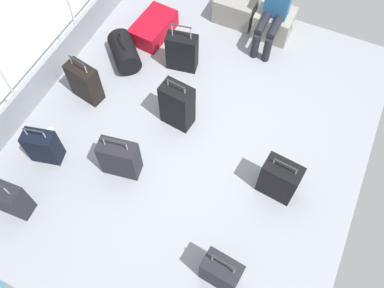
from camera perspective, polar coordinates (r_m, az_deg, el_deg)
name	(u,v)px	position (r m, az deg, el deg)	size (l,w,h in m)	color
ground_plane	(193,134)	(5.39, 0.18, 1.41)	(4.40, 5.20, 0.06)	gray
gunwale_port	(52,68)	(6.04, -19.15, 10.04)	(0.06, 5.20, 0.45)	gray
railing_port	(39,39)	(5.65, -20.79, 13.61)	(0.04, 4.20, 1.02)	silver
cargo_crate_0	(235,9)	(6.60, 6.11, 18.34)	(0.64, 0.41, 0.41)	gray
cargo_crate_1	(274,23)	(6.47, 11.44, 16.38)	(0.58, 0.48, 0.41)	gray
passenger_seated	(274,11)	(6.08, 11.50, 17.91)	(0.34, 0.66, 1.11)	#26598C
suitcase_0	(153,28)	(6.41, -5.45, 16.02)	(0.51, 0.78, 0.28)	#B70C1E
suitcase_1	(120,158)	(4.93, -10.13, -1.99)	(0.49, 0.31, 0.70)	black
suitcase_2	(85,82)	(5.66, -14.90, 8.41)	(0.46, 0.29, 0.73)	black
suitcase_3	(221,272)	(4.43, 4.12, -17.52)	(0.43, 0.28, 0.67)	black
suitcase_4	(177,106)	(5.18, -2.09, 5.44)	(0.43, 0.29, 0.79)	black
suitcase_5	(43,146)	(5.29, -20.24, -0.32)	(0.42, 0.30, 0.63)	black
suitcase_6	(279,179)	(4.83, 12.21, -4.88)	(0.46, 0.30, 0.67)	black
suitcase_7	(182,52)	(5.83, -1.41, 12.83)	(0.46, 0.28, 0.79)	black
suitcase_8	(8,198)	(5.11, -24.48, -6.98)	(0.46, 0.25, 0.69)	black
duffel_bag	(124,52)	(6.06, -9.51, 12.68)	(0.68, 0.68, 0.51)	black
paper_cup	(51,132)	(5.62, -19.21, 1.66)	(0.08, 0.08, 0.10)	white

